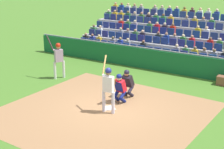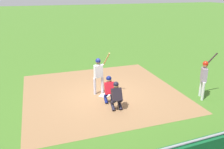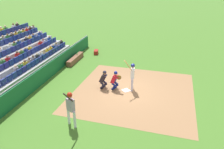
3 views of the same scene
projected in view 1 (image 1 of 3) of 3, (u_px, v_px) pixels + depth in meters
ground_plane at (109, 108)px, 13.81m from camera, size 160.00×160.00×0.00m
infield_dirt_patch at (103, 112)px, 13.40m from camera, size 7.90×7.75×0.01m
home_plate_marker at (109, 108)px, 13.80m from camera, size 0.62×0.62×0.02m
batter_at_plate at (108, 85)px, 13.09m from camera, size 0.72×0.63×2.19m
catcher_crouching at (119, 86)px, 14.17m from camera, size 0.50×0.72×1.30m
home_plate_umpire at (128, 82)px, 14.81m from camera, size 0.49×0.50×1.28m
dugout_wall at (167, 62)px, 18.37m from camera, size 17.74×0.24×1.21m
on_deck_batter at (58, 56)px, 17.15m from camera, size 0.91×0.59×2.18m
bleacher_stand at (195, 42)px, 21.88m from camera, size 15.02×4.88×2.88m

